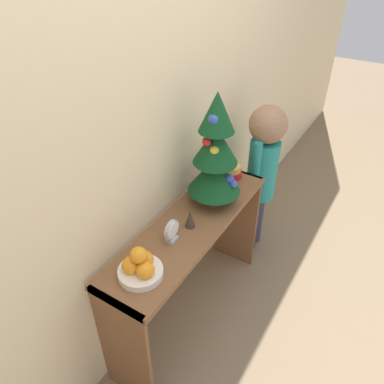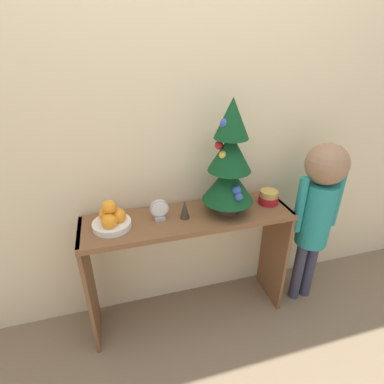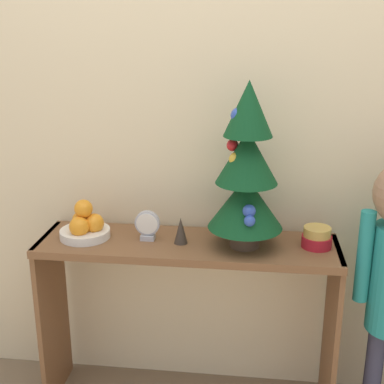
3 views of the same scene
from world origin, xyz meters
The scene contains 9 objects.
ground_plane centered at (0.00, 0.00, 0.00)m, with size 12.00×12.00×0.00m, color #7A664C.
back_wall centered at (0.00, 0.37, 1.25)m, with size 7.00×0.05×2.50m, color beige.
console_table centered at (0.00, 0.16, 0.56)m, with size 1.16×0.32×0.73m.
mini_tree centered at (0.22, 0.15, 1.02)m, with size 0.28×0.28×0.62m.
fruit_bowl centered at (-0.40, 0.16, 0.78)m, with size 0.20×0.20×0.16m.
singing_bowl centered at (0.49, 0.17, 0.77)m, with size 0.11×0.11×0.08m.
desk_clock centered at (-0.16, 0.17, 0.79)m, with size 0.10×0.04×0.12m.
figurine centered at (-0.02, 0.15, 0.78)m, with size 0.05×0.05×0.10m.
child_figure centered at (0.77, 0.09, 0.73)m, with size 0.30×0.24×1.09m.
Camera 1 is at (-1.22, -0.61, 1.96)m, focal length 35.00 mm.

